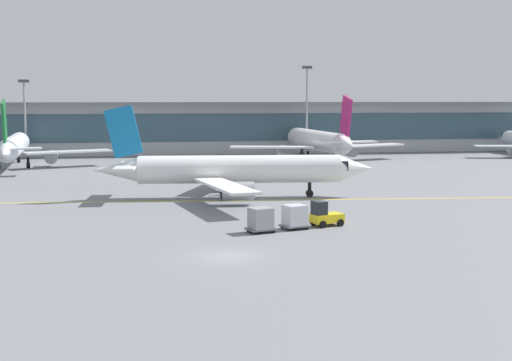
{
  "coord_description": "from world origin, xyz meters",
  "views": [
    {
      "loc": [
        -5.46,
        -45.01,
        10.43
      ],
      "look_at": [
        4.6,
        16.65,
        3.0
      ],
      "focal_mm": 49.15,
      "sensor_mm": 36.0,
      "label": 1
    }
  ],
  "objects_px": {
    "gate_airplane_1": "(14,147)",
    "cargo_dolly_trailing": "(261,219)",
    "gate_airplane_2": "(318,141)",
    "apron_light_mast_2": "(307,107)",
    "taxiing_regional_jet": "(236,170)",
    "apron_light_mast_1": "(25,115)",
    "baggage_tug": "(325,215)",
    "cargo_dolly_lead": "(295,216)"
  },
  "relations": [
    {
      "from": "gate_airplane_1",
      "to": "cargo_dolly_trailing",
      "type": "bearing_deg",
      "value": -158.47
    },
    {
      "from": "gate_airplane_1",
      "to": "gate_airplane_2",
      "type": "bearing_deg",
      "value": -89.76
    },
    {
      "from": "gate_airplane_1",
      "to": "apron_light_mast_2",
      "type": "bearing_deg",
      "value": -78.3
    },
    {
      "from": "gate_airplane_1",
      "to": "taxiing_regional_jet",
      "type": "height_order",
      "value": "gate_airplane_1"
    },
    {
      "from": "apron_light_mast_2",
      "to": "gate_airplane_2",
      "type": "bearing_deg",
      "value": -92.84
    },
    {
      "from": "apron_light_mast_1",
      "to": "cargo_dolly_trailing",
      "type": "bearing_deg",
      "value": -68.19
    },
    {
      "from": "taxiing_regional_jet",
      "to": "baggage_tug",
      "type": "height_order",
      "value": "taxiing_regional_jet"
    },
    {
      "from": "gate_airplane_2",
      "to": "taxiing_regional_jet",
      "type": "xyz_separation_m",
      "value": [
        -19.22,
        -41.25,
        -0.33
      ]
    },
    {
      "from": "cargo_dolly_lead",
      "to": "cargo_dolly_trailing",
      "type": "bearing_deg",
      "value": 180.0
    },
    {
      "from": "gate_airplane_2",
      "to": "taxiing_regional_jet",
      "type": "height_order",
      "value": "gate_airplane_2"
    },
    {
      "from": "apron_light_mast_1",
      "to": "baggage_tug",
      "type": "bearing_deg",
      "value": -63.83
    },
    {
      "from": "gate_airplane_1",
      "to": "cargo_dolly_lead",
      "type": "height_order",
      "value": "gate_airplane_1"
    },
    {
      "from": "gate_airplane_1",
      "to": "baggage_tug",
      "type": "relative_size",
      "value": 10.67
    },
    {
      "from": "gate_airplane_2",
      "to": "cargo_dolly_trailing",
      "type": "relative_size",
      "value": 13.06
    },
    {
      "from": "gate_airplane_2",
      "to": "cargo_dolly_trailing",
      "type": "distance_m",
      "value": 63.56
    },
    {
      "from": "gate_airplane_2",
      "to": "baggage_tug",
      "type": "xyz_separation_m",
      "value": [
        -14.29,
        -58.51,
        -2.34
      ]
    },
    {
      "from": "apron_light_mast_1",
      "to": "gate_airplane_1",
      "type": "bearing_deg",
      "value": -87.76
    },
    {
      "from": "baggage_tug",
      "to": "cargo_dolly_lead",
      "type": "distance_m",
      "value": 2.83
    },
    {
      "from": "gate_airplane_1",
      "to": "cargo_dolly_lead",
      "type": "relative_size",
      "value": 12.44
    },
    {
      "from": "gate_airplane_2",
      "to": "cargo_dolly_lead",
      "type": "height_order",
      "value": "gate_airplane_2"
    },
    {
      "from": "cargo_dolly_lead",
      "to": "apron_light_mast_2",
      "type": "bearing_deg",
      "value": 57.72
    },
    {
      "from": "apron_light_mast_1",
      "to": "taxiing_regional_jet",
      "type": "bearing_deg",
      "value": -60.78
    },
    {
      "from": "gate_airplane_1",
      "to": "baggage_tug",
      "type": "xyz_separation_m",
      "value": [
        33.5,
        -54.14,
        -2.19
      ]
    },
    {
      "from": "taxiing_regional_jet",
      "to": "apron_light_mast_1",
      "type": "xyz_separation_m",
      "value": [
        -29.17,
        52.15,
        4.49
      ]
    },
    {
      "from": "cargo_dolly_trailing",
      "to": "apron_light_mast_1",
      "type": "relative_size",
      "value": 0.19
    },
    {
      "from": "taxiing_regional_jet",
      "to": "cargo_dolly_trailing",
      "type": "xyz_separation_m",
      "value": [
        -0.65,
        -19.08,
        -1.85
      ]
    },
    {
      "from": "cargo_dolly_trailing",
      "to": "apron_light_mast_2",
      "type": "relative_size",
      "value": 0.16
    },
    {
      "from": "taxiing_regional_jet",
      "to": "apron_light_mast_2",
      "type": "height_order",
      "value": "apron_light_mast_2"
    },
    {
      "from": "apron_light_mast_2",
      "to": "gate_airplane_1",
      "type": "bearing_deg",
      "value": -163.32
    },
    {
      "from": "apron_light_mast_2",
      "to": "baggage_tug",
      "type": "bearing_deg",
      "value": -102.16
    },
    {
      "from": "gate_airplane_2",
      "to": "apron_light_mast_2",
      "type": "height_order",
      "value": "apron_light_mast_2"
    },
    {
      "from": "taxiing_regional_jet",
      "to": "cargo_dolly_lead",
      "type": "height_order",
      "value": "taxiing_regional_jet"
    },
    {
      "from": "apron_light_mast_1",
      "to": "apron_light_mast_2",
      "type": "distance_m",
      "value": 48.91
    },
    {
      "from": "gate_airplane_2",
      "to": "taxiing_regional_jet",
      "type": "relative_size",
      "value": 1.11
    },
    {
      "from": "taxiing_regional_jet",
      "to": "cargo_dolly_lead",
      "type": "relative_size",
      "value": 11.74
    },
    {
      "from": "cargo_dolly_trailing",
      "to": "apron_light_mast_2",
      "type": "xyz_separation_m",
      "value": [
        20.38,
        70.44,
        7.65
      ]
    },
    {
      "from": "baggage_tug",
      "to": "apron_light_mast_1",
      "type": "relative_size",
      "value": 0.22
    },
    {
      "from": "gate_airplane_1",
      "to": "gate_airplane_2",
      "type": "xyz_separation_m",
      "value": [
        47.79,
        4.36,
        0.15
      ]
    },
    {
      "from": "taxiing_regional_jet",
      "to": "apron_light_mast_2",
      "type": "xyz_separation_m",
      "value": [
        19.72,
        51.36,
        5.79
      ]
    },
    {
      "from": "cargo_dolly_lead",
      "to": "taxiing_regional_jet",
      "type": "bearing_deg",
      "value": 78.9
    },
    {
      "from": "apron_light_mast_2",
      "to": "cargo_dolly_trailing",
      "type": "bearing_deg",
      "value": -106.13
    },
    {
      "from": "cargo_dolly_lead",
      "to": "apron_light_mast_1",
      "type": "height_order",
      "value": "apron_light_mast_1"
    }
  ]
}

